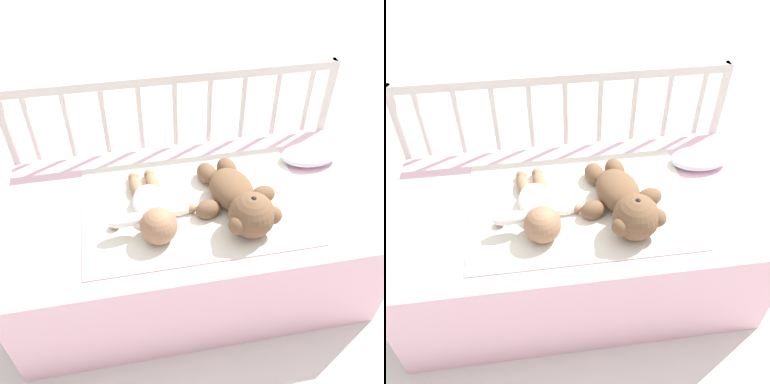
# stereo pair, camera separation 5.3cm
# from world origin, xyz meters

# --- Properties ---
(ground_plane) EXTENTS (12.00, 12.00, 0.00)m
(ground_plane) POSITION_xyz_m (0.00, 0.00, 0.00)
(ground_plane) COLOR silver
(crib_mattress) EXTENTS (1.35, 0.69, 0.45)m
(crib_mattress) POSITION_xyz_m (0.00, 0.00, 0.22)
(crib_mattress) COLOR #EDB7C6
(crib_mattress) RESTS_ON ground_plane
(crib_rail) EXTENTS (1.35, 0.04, 0.77)m
(crib_rail) POSITION_xyz_m (0.00, 0.37, 0.56)
(crib_rail) COLOR beige
(crib_rail) RESTS_ON ground_plane
(blanket) EXTENTS (0.81, 0.54, 0.01)m
(blanket) POSITION_xyz_m (0.01, -0.01, 0.45)
(blanket) COLOR silver
(blanket) RESTS_ON crib_mattress
(teddy_bear) EXTENTS (0.31, 0.43, 0.16)m
(teddy_bear) POSITION_xyz_m (0.15, -0.08, 0.51)
(teddy_bear) COLOR brown
(teddy_bear) RESTS_ON crib_mattress
(baby) EXTENTS (0.32, 0.39, 0.13)m
(baby) POSITION_xyz_m (-0.15, -0.05, 0.49)
(baby) COLOR white
(baby) RESTS_ON crib_mattress
(small_pillow) EXTENTS (0.24, 0.14, 0.06)m
(small_pillow) POSITION_xyz_m (0.51, 0.16, 0.48)
(small_pillow) COLOR silver
(small_pillow) RESTS_ON crib_mattress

